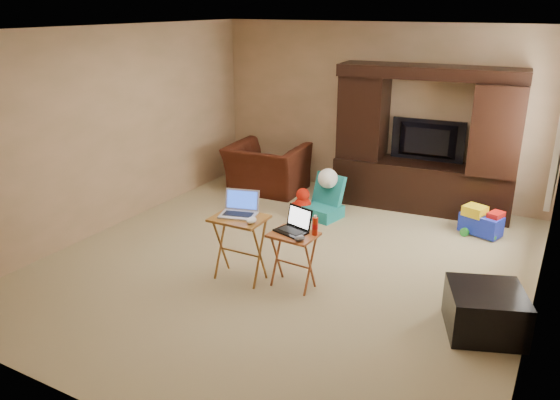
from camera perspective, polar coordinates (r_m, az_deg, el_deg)
The scene contains 20 objects.
floor at distance 6.17m, azimuth 0.90°, elevation -6.45°, with size 5.50×5.50×0.00m, color tan.
ceiling at distance 5.54m, azimuth 1.05°, elevation 17.43°, with size 5.50×5.50×0.00m, color silver.
wall_back at distance 8.20m, azimuth 10.13°, elevation 9.13°, with size 5.00×5.00×0.00m, color tan.
wall_front at distance 3.67m, azimuth -19.68°, elevation -5.24°, with size 5.00×5.00×0.00m, color tan.
wall_left at distance 7.21m, azimuth -17.01°, elevation 7.11°, with size 5.50×5.50×0.00m, color tan.
wall_right at distance 5.11m, azimuth 26.56°, elevation 0.81°, with size 5.50×5.50×0.00m, color tan.
entertainment_center at distance 7.72m, azimuth 14.93°, elevation 6.10°, with size 2.41×0.60×1.97m, color black.
television at distance 7.81m, azimuth 15.05°, elevation 5.93°, with size 1.00×0.13×0.58m, color black.
recliner at distance 8.34m, azimuth -1.37°, elevation 3.33°, with size 1.11×0.97×0.72m, color #411A0E.
child_rocker at distance 7.32m, azimuth 4.55°, elevation 0.28°, with size 0.44×0.50×0.58m, color teal, non-canonical shape.
plush_toy at distance 7.44m, azimuth 2.40°, elevation -0.14°, with size 0.35×0.29×0.38m, color red, non-canonical shape.
push_toy at distance 7.24m, azimuth 20.29°, elevation -2.05°, with size 0.50×0.36×0.38m, color #1B31DD, non-canonical shape.
ottoman at distance 5.18m, azimuth 20.65°, elevation -10.83°, with size 0.63×0.63×0.40m, color black.
tray_table_left at distance 5.68m, azimuth -4.21°, elevation -5.06°, with size 0.53×0.43×0.69m, color #A86928.
tray_table_right at distance 5.54m, azimuth 1.39°, elevation -6.33°, with size 0.45×0.36×0.59m, color #994E25.
laptop_left at distance 5.54m, azimuth -4.42°, elevation -0.50°, with size 0.36×0.30×0.24m, color #AFAFB4.
laptop_right at distance 5.40m, azimuth 1.15°, elevation -2.22°, with size 0.31×0.26×0.24m, color black.
mouse_left at distance 5.38m, azimuth -3.01°, elevation -2.13°, with size 0.09×0.14×0.06m, color silver.
mouse_right at distance 5.25m, azimuth 2.08°, elevation -4.03°, with size 0.08×0.12×0.05m, color #3C3C41.
water_bottle at distance 5.36m, azimuth 3.69°, elevation -2.76°, with size 0.06×0.06×0.18m, color red.
Camera 1 is at (2.59, -4.89, 2.74)m, focal length 35.00 mm.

